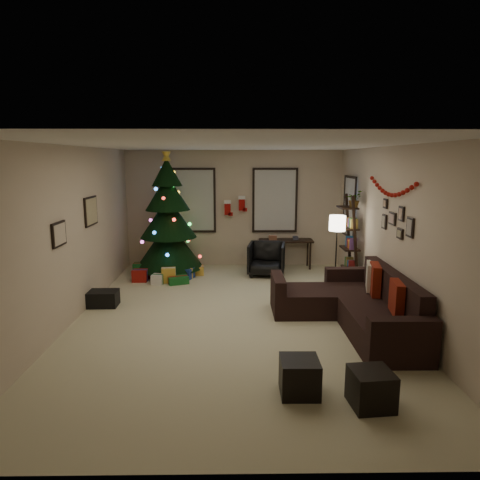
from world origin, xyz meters
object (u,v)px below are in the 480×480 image
Objects in this scene: desk_chair at (266,259)px; bookshelf at (351,242)px; sofa at (355,307)px; desk at (286,243)px; christmas_tree at (168,223)px.

bookshelf is (1.60, -0.81, 0.52)m from desk_chair.
sofa is 1.45× the size of bookshelf.
desk is 0.67× the size of bookshelf.
sofa is 2.16× the size of desk.
bookshelf reaches higher than sofa.
christmas_tree is at bearing -175.60° from desk_chair.
desk is (2.63, 0.48, -0.55)m from christmas_tree.
christmas_tree is at bearing -169.65° from desk.
desk is at bearing 10.35° from christmas_tree.
christmas_tree reaches higher than sofa.
sofa is 3.10m from desk_chair.
christmas_tree reaches higher than bookshelf.
desk is at bearing 126.94° from bookshelf.
sofa is at bearing -59.31° from desk_chair.
sofa is 3.66× the size of desk_chair.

